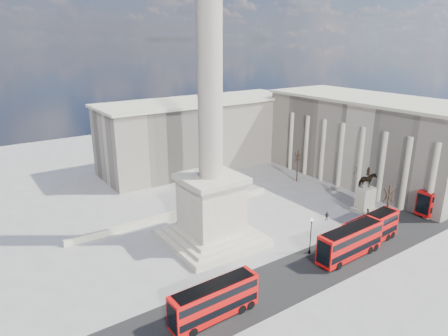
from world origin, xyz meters
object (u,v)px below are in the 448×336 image
Objects in this scene: pedestrian_standing at (367,213)px; pedestrian_crossing at (327,216)px; nelsons_column at (211,163)px; red_bus_c at (371,230)px; red_bus_a at (215,301)px; pedestrian_walking at (344,234)px; red_bus_b at (351,242)px; equestrian_statue at (365,195)px; victorian_lamp at (311,233)px; red_bus_d at (443,198)px.

pedestrian_crossing is (-6.97, 3.25, -0.03)m from pedestrian_standing.
nelsons_column is 26.87m from red_bus_c.
red_bus_a is 7.20× the size of pedestrian_walking.
red_bus_a is 23.64m from red_bus_b.
nelsons_column reaches higher than pedestrian_standing.
equestrian_statue reaches higher than pedestrian_crossing.
equestrian_statue is (16.05, 9.47, 0.44)m from red_bus_b.
victorian_lamp reaches higher than pedestrian_standing.
nelsons_column is at bearing 163.78° from red_bus_d.
pedestrian_walking is at bearing 113.07° from red_bus_c.
victorian_lamp is (9.76, -11.83, -9.54)m from nelsons_column.
red_bus_a is 1.91× the size of victorian_lamp.
red_bus_b is at bearing -0.80° from red_bus_a.
equestrian_statue is (10.22, 8.66, 0.51)m from red_bus_c.
equestrian_statue is (20.08, 5.42, -0.43)m from victorian_lamp.
equestrian_statue is at bearing 9.16° from pedestrian_walking.
pedestrian_crossing is (6.79, 10.34, -1.67)m from red_bus_b.
red_bus_b reaches higher than pedestrian_walking.
nelsons_column is 21.53m from red_bus_a.
pedestrian_walking is at bearing 175.48° from red_bus_d.
victorian_lamp reaches higher than red_bus_d.
nelsons_column reaches higher than red_bus_a.
red_bus_d is at bearing 147.06° from pedestrian_standing.
red_bus_c is 21.84m from red_bus_d.
red_bus_c is 13.41m from equestrian_statue.
equestrian_statue reaches higher than red_bus_d.
red_bus_d is at bearing 0.32° from red_bus_a.
red_bus_c is 0.93× the size of red_bus_d.
red_bus_b is 2.07× the size of victorian_lamp.
victorian_lamp is at bearing 168.45° from pedestrian_walking.
red_bus_c is at bearing 28.83° from pedestrian_standing.
red_bus_d is (27.67, 1.08, 0.11)m from red_bus_b.
red_bus_b reaches higher than red_bus_c.
nelsons_column is 24.47m from pedestrian_walking.
equestrian_statue is (39.69, 9.53, 0.63)m from red_bus_a.
red_bus_c is at bearing -37.52° from nelsons_column.
victorian_lamp reaches higher than pedestrian_walking.
red_bus_a is 0.88× the size of red_bus_d.
red_bus_d is 7.53× the size of pedestrian_crossing.
pedestrian_crossing is (2.73, 5.97, 0.07)m from pedestrian_walking.
victorian_lamp is at bearing -164.89° from equestrian_statue.
pedestrian_standing is (7.93, 6.28, -1.58)m from red_bus_c.
red_bus_b is 27.69m from red_bus_d.
nelsons_column is at bearing 57.33° from red_bus_a.
pedestrian_standing is at bearing 9.87° from red_bus_a.
nelsons_column reaches higher than red_bus_d.
pedestrian_walking is (-23.61, 3.30, -1.86)m from red_bus_d.
victorian_lamp is (-31.70, 2.97, 0.76)m from red_bus_d.
equestrian_statue reaches higher than victorian_lamp.
nelsons_column reaches higher than pedestrian_crossing.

